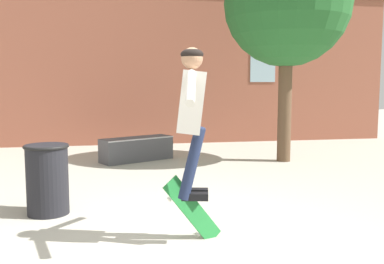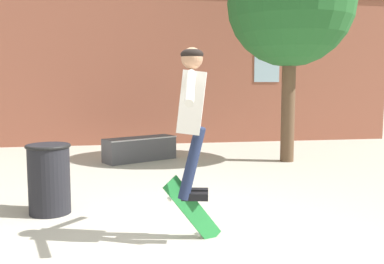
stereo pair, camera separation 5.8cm
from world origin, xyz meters
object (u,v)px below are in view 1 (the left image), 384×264
(tree_right, at_px, (287,4))
(trash_bin, at_px, (47,178))
(skater, at_px, (192,109))
(skateboard_flipping, at_px, (192,210))
(skate_ledge, at_px, (137,149))

(tree_right, height_order, trash_bin, tree_right)
(skater, xyz_separation_m, skateboard_flipping, (0.01, 0.07, -1.02))
(tree_right, bearing_deg, trash_bin, -145.54)
(skater, bearing_deg, skateboard_flipping, 90.37)
(skater, height_order, skateboard_flipping, skater)
(trash_bin, height_order, skater, skater)
(skateboard_flipping, bearing_deg, skate_ledge, 95.75)
(tree_right, height_order, skater, tree_right)
(trash_bin, xyz_separation_m, skateboard_flipping, (1.56, -1.13, -0.15))
(tree_right, height_order, skate_ledge, tree_right)
(trash_bin, bearing_deg, tree_right, 34.46)
(trash_bin, xyz_separation_m, skater, (1.55, -1.20, 0.87))
(skate_ledge, bearing_deg, tree_right, -38.30)
(skate_ledge, height_order, skater, skater)
(trash_bin, relative_size, skater, 0.57)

